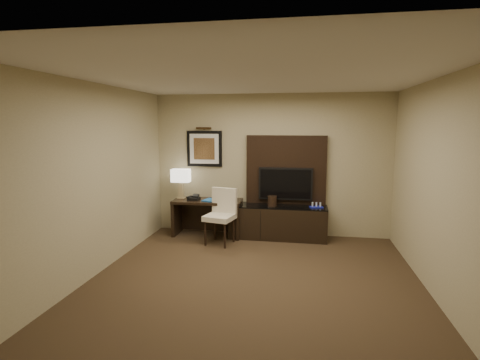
% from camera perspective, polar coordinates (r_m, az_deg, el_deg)
% --- Properties ---
extents(floor, '(4.50, 5.00, 0.01)m').
position_cam_1_polar(floor, '(5.15, 1.90, -15.98)').
color(floor, '#352618').
rests_on(floor, ground).
extents(ceiling, '(4.50, 5.00, 0.01)m').
position_cam_1_polar(ceiling, '(4.72, 2.06, 15.46)').
color(ceiling, silver).
rests_on(ceiling, wall_back).
extents(wall_back, '(4.50, 0.01, 2.70)m').
position_cam_1_polar(wall_back, '(7.21, 4.68, 2.29)').
color(wall_back, tan).
rests_on(wall_back, floor).
extents(wall_front, '(4.50, 0.01, 2.70)m').
position_cam_1_polar(wall_front, '(2.36, -6.44, -10.78)').
color(wall_front, tan).
rests_on(wall_front, floor).
extents(wall_left, '(0.01, 5.00, 2.70)m').
position_cam_1_polar(wall_left, '(5.52, -21.85, -0.21)').
color(wall_left, tan).
rests_on(wall_left, floor).
extents(wall_right, '(0.01, 5.00, 2.70)m').
position_cam_1_polar(wall_right, '(4.98, 28.60, -1.54)').
color(wall_right, tan).
rests_on(wall_right, floor).
extents(desk, '(1.31, 0.59, 0.70)m').
position_cam_1_polar(desk, '(7.25, -4.94, -5.74)').
color(desk, black).
rests_on(desk, floor).
extents(credenza, '(1.81, 0.51, 0.62)m').
position_cam_1_polar(credenza, '(7.09, 5.79, -6.38)').
color(credenza, black).
rests_on(credenza, floor).
extents(tv_wall_panel, '(1.50, 0.12, 1.30)m').
position_cam_1_polar(tv_wall_panel, '(7.14, 7.03, 1.55)').
color(tv_wall_panel, black).
rests_on(tv_wall_panel, wall_back).
extents(tv, '(1.00, 0.08, 0.60)m').
position_cam_1_polar(tv, '(7.08, 6.95, -0.56)').
color(tv, black).
rests_on(tv, tv_wall_panel).
extents(artwork, '(0.70, 0.04, 0.70)m').
position_cam_1_polar(artwork, '(7.39, -5.43, 4.77)').
color(artwork, black).
rests_on(artwork, wall_back).
extents(picture_light, '(0.04, 0.04, 0.30)m').
position_cam_1_polar(picture_light, '(7.34, -5.56, 7.86)').
color(picture_light, '#3D2813').
rests_on(picture_light, wall_back).
extents(desk_chair, '(0.59, 0.64, 0.99)m').
position_cam_1_polar(desk_chair, '(6.69, -3.14, -5.62)').
color(desk_chair, beige).
rests_on(desk_chair, floor).
extents(table_lamp, '(0.39, 0.28, 0.58)m').
position_cam_1_polar(table_lamp, '(7.35, -8.99, -0.52)').
color(table_lamp, tan).
rests_on(table_lamp, desk).
extents(desk_phone, '(0.23, 0.21, 0.10)m').
position_cam_1_polar(desk_phone, '(7.18, -7.06, -2.64)').
color(desk_phone, black).
rests_on(desk_phone, desk).
extents(blue_folder, '(0.29, 0.34, 0.02)m').
position_cam_1_polar(blue_folder, '(7.11, -4.57, -3.06)').
color(blue_folder, '#18559E').
rests_on(blue_folder, desk).
extents(book, '(0.16, 0.04, 0.21)m').
position_cam_1_polar(book, '(7.07, -4.09, -2.33)').
color(book, '#BDB795').
rests_on(book, desk).
extents(water_bottle, '(0.06, 0.06, 0.18)m').
position_cam_1_polar(water_bottle, '(7.13, -1.51, -2.33)').
color(water_bottle, silver).
rests_on(water_bottle, desk).
extents(ice_bucket, '(0.22, 0.22, 0.19)m').
position_cam_1_polar(ice_bucket, '(6.97, 4.93, -3.19)').
color(ice_bucket, black).
rests_on(ice_bucket, credenza).
extents(minibar_tray, '(0.26, 0.20, 0.08)m').
position_cam_1_polar(minibar_tray, '(6.96, 11.56, -3.81)').
color(minibar_tray, '#1921A3').
rests_on(minibar_tray, credenza).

